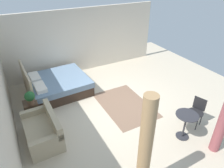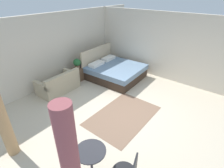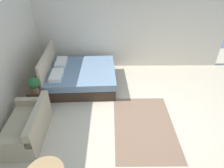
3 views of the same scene
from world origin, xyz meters
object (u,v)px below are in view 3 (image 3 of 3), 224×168
object	(u,v)px
bed	(80,76)
vase	(38,83)
potted_plant	(34,84)
couch	(28,127)
nightstand	(38,97)

from	to	relation	value
bed	vase	world-z (taller)	bed
potted_plant	couch	bearing A→B (deg)	-174.76
nightstand	vase	world-z (taller)	vase
bed	vase	xyz separation A→B (m)	(-0.89, 0.98, 0.34)
bed	vase	size ratio (longest dim) A/B	9.09
vase	potted_plant	bearing A→B (deg)	178.90
couch	nightstand	bearing A→B (deg)	6.37
potted_plant	vase	world-z (taller)	potted_plant
nightstand	vase	distance (m)	0.39
potted_plant	bed	bearing A→B (deg)	-41.65
bed	couch	distance (m)	2.28
bed	couch	size ratio (longest dim) A/B	1.47
couch	vase	xyz separation A→B (m)	(1.21, 0.09, 0.36)
bed	vase	distance (m)	1.36
couch	vase	size ratio (longest dim) A/B	6.18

